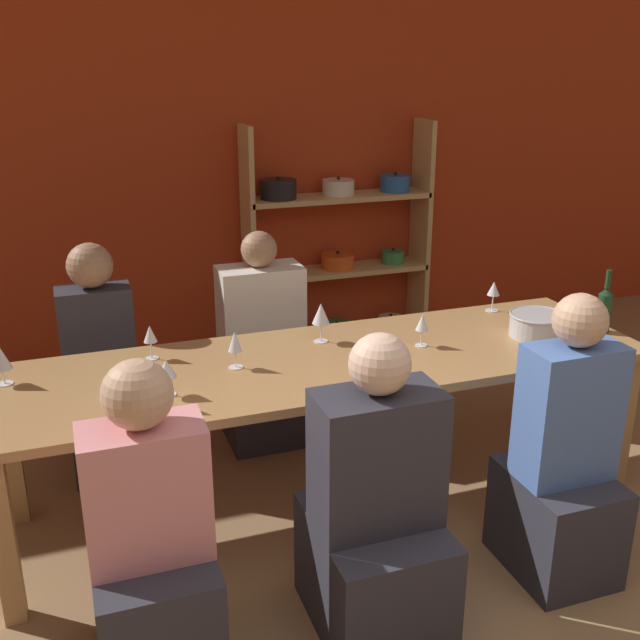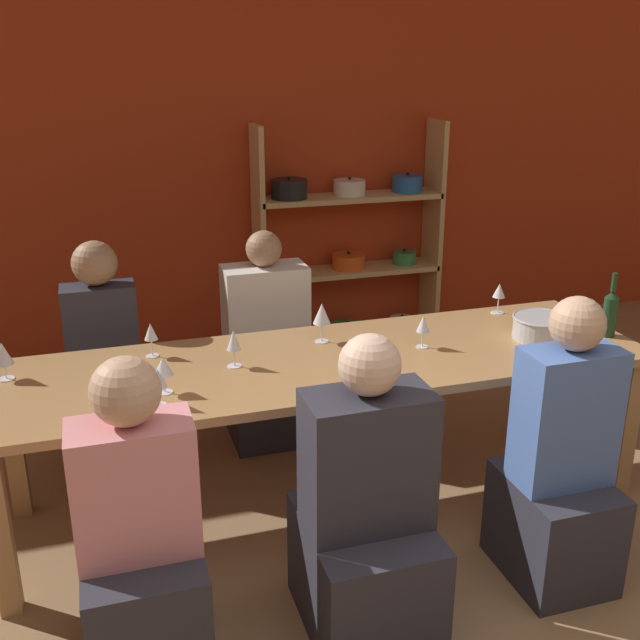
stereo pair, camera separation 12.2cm
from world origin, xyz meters
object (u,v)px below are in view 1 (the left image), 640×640
Objects in this scene: wine_glass_red_b at (494,290)px; person_far_b at (262,363)px; shelf_unit at (336,257)px; wine_glass_white_b at (162,382)px; wine_glass_red_a at (235,343)px; wine_glass_red_c at (1,359)px; wine_glass_empty_a at (422,323)px; person_near_b at (561,473)px; wine_bottle_green at (604,309)px; wine_glass_white_a at (150,335)px; wine_glass_empty_b at (166,370)px; person_near_a at (375,527)px; mixing_bowl at (537,324)px; wine_glass_white_c at (321,315)px; person_near_c at (152,563)px; dining_table at (327,374)px.

person_far_b is (-1.15, 0.48, -0.45)m from wine_glass_red_b.
wine_glass_white_b is at bearing -124.62° from shelf_unit.
wine_glass_red_a is 0.96m from wine_glass_red_c.
wine_glass_empty_a is 0.91m from person_near_b.
wine_bottle_green is 2.77m from wine_glass_red_c.
wine_glass_white_a is at bearing 145.88° from wine_glass_red_a.
wine_glass_empty_b is 0.13× the size of person_near_a.
mixing_bowl is 1.05m from wine_glass_white_c.
person_near_c reaches higher than wine_glass_empty_a.
person_far_b reaches higher than wine_glass_white_a.
wine_bottle_green is 2.04× the size of wine_glass_empty_a.
wine_glass_red_b reaches higher than dining_table.
wine_glass_white_a is 0.14× the size of person_near_c.
person_near_a is (-1.17, -1.14, -0.45)m from wine_glass_red_b.
wine_glass_white_a is 1.03× the size of wine_glass_empty_a.
shelf_unit is 1.96m from wine_glass_white_c.
wine_glass_red_b is at bearing 2.24° from wine_glass_white_a.
wine_glass_empty_a is 1.63m from person_near_c.
wine_glass_white_c is 1.27m from person_near_b.
person_near_a reaches higher than person_near_c.
person_near_b is (-0.66, -0.63, -0.43)m from wine_bottle_green.
person_far_b reaches higher than wine_glass_empty_b.
mixing_bowl is at bearing -6.53° from wine_glass_empty_a.
wine_glass_red_a reaches higher than wine_glass_white_a.
wine_bottle_green is 2.13m from wine_glass_empty_b.
mixing_bowl is at bearing 142.61° from person_far_b.
person_near_c is at bearing 62.70° from person_far_b.
wine_glass_white_c is 1.40m from wine_glass_red_c.
mixing_bowl is at bearing 6.06° from wine_glass_white_b.
wine_glass_red_b is 1.22m from person_near_b.
wine_glass_white_b is 0.74m from wine_glass_red_c.
wine_glass_white_b is at bearing -36.99° from wine_glass_red_c.
person_near_a is at bearing -38.51° from wine_glass_red_c.
wine_glass_red_b is at bearing 29.37° from wine_glass_empty_a.
person_near_b reaches higher than wine_glass_red_a.
person_near_c is at bearing -139.82° from dining_table.
wine_glass_red_a reaches higher than wine_glass_red_c.
wine_glass_white_c is 1.13m from person_near_a.
wine_glass_empty_a is 0.48m from wine_glass_white_c.
wine_bottle_green is at bearing 15.39° from person_near_c.
wine_glass_red_b is (1.80, 0.07, 0.00)m from wine_glass_white_a.
wine_glass_white_c is 1.16× the size of wine_glass_red_c.
shelf_unit is at bearing 98.83° from wine_glass_red_b.
wine_bottle_green reaches higher than wine_glass_red_a.
person_near_c is at bearing -121.57° from shelf_unit.
person_far_b reaches higher than wine_glass_empty_a.
person_near_b is (0.26, -0.76, -0.42)m from wine_glass_empty_a.
shelf_unit is 9.95× the size of wine_glass_red_b.
wine_glass_white_a is 1.24m from wine_glass_empty_a.
mixing_bowl is 1.50m from person_far_b.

